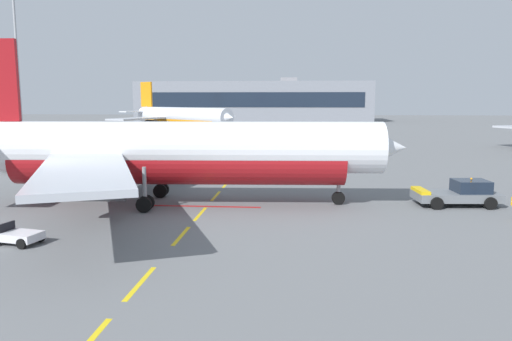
{
  "coord_description": "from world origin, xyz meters",
  "views": [
    {
      "loc": [
        24.72,
        -13.1,
        7.81
      ],
      "look_at": [
        21.28,
        26.19,
        2.12
      ],
      "focal_mm": 34.61,
      "sensor_mm": 36.0,
      "label": 1
    }
  ],
  "objects_px": {
    "airliner_mid_left": "(181,117)",
    "fuel_service_truck": "(19,157)",
    "ground_power_truck": "(263,152)",
    "apron_light_mast_near": "(16,42)",
    "airliner_foreground": "(171,152)",
    "pushback_tug": "(459,193)",
    "uld_cargo_container": "(45,191)"
  },
  "relations": [
    {
      "from": "airliner_mid_left",
      "to": "fuel_service_truck",
      "type": "height_order",
      "value": "airliner_mid_left"
    },
    {
      "from": "ground_power_truck",
      "to": "apron_light_mast_near",
      "type": "xyz_separation_m",
      "value": [
        -37.87,
        14.23,
        14.54
      ]
    },
    {
      "from": "airliner_foreground",
      "to": "airliner_mid_left",
      "type": "height_order",
      "value": "airliner_foreground"
    },
    {
      "from": "airliner_foreground",
      "to": "pushback_tug",
      "type": "xyz_separation_m",
      "value": [
        21.38,
        1.31,
        -3.05
      ]
    },
    {
      "from": "uld_cargo_container",
      "to": "apron_light_mast_near",
      "type": "distance_m",
      "value": 44.87
    },
    {
      "from": "airliner_foreground",
      "to": "pushback_tug",
      "type": "relative_size",
      "value": 5.6
    },
    {
      "from": "airliner_mid_left",
      "to": "fuel_service_truck",
      "type": "xyz_separation_m",
      "value": [
        -3.67,
        -58.36,
        -2.23
      ]
    },
    {
      "from": "fuel_service_truck",
      "to": "uld_cargo_container",
      "type": "bearing_deg",
      "value": -53.81
    },
    {
      "from": "airliner_foreground",
      "to": "ground_power_truck",
      "type": "height_order",
      "value": "airliner_foreground"
    },
    {
      "from": "airliner_foreground",
      "to": "ground_power_truck",
      "type": "bearing_deg",
      "value": 76.26
    },
    {
      "from": "airliner_mid_left",
      "to": "ground_power_truck",
      "type": "xyz_separation_m",
      "value": [
        22.25,
        -51.23,
        -2.23
      ]
    },
    {
      "from": "uld_cargo_container",
      "to": "apron_light_mast_near",
      "type": "bearing_deg",
      "value": 122.16
    },
    {
      "from": "pushback_tug",
      "to": "uld_cargo_container",
      "type": "bearing_deg",
      "value": -177.98
    },
    {
      "from": "uld_cargo_container",
      "to": "apron_light_mast_near",
      "type": "xyz_separation_m",
      "value": [
        -22.43,
        35.68,
        15.39
      ]
    },
    {
      "from": "airliner_foreground",
      "to": "uld_cargo_container",
      "type": "xyz_separation_m",
      "value": [
        -10.14,
        0.2,
        -3.15
      ]
    },
    {
      "from": "fuel_service_truck",
      "to": "ground_power_truck",
      "type": "bearing_deg",
      "value": 15.37
    },
    {
      "from": "fuel_service_truck",
      "to": "apron_light_mast_near",
      "type": "xyz_separation_m",
      "value": [
        -11.95,
        21.35,
        14.54
      ]
    },
    {
      "from": "airliner_foreground",
      "to": "uld_cargo_container",
      "type": "relative_size",
      "value": 18.36
    },
    {
      "from": "airliner_mid_left",
      "to": "fuel_service_truck",
      "type": "distance_m",
      "value": 58.51
    },
    {
      "from": "airliner_foreground",
      "to": "apron_light_mast_near",
      "type": "bearing_deg",
      "value": 132.23
    },
    {
      "from": "airliner_foreground",
      "to": "airliner_mid_left",
      "type": "xyz_separation_m",
      "value": [
        -16.96,
        72.89,
        -0.08
      ]
    },
    {
      "from": "apron_light_mast_near",
      "to": "fuel_service_truck",
      "type": "bearing_deg",
      "value": -60.77
    },
    {
      "from": "airliner_foreground",
      "to": "pushback_tug",
      "type": "distance_m",
      "value": 21.64
    },
    {
      "from": "airliner_foreground",
      "to": "uld_cargo_container",
      "type": "bearing_deg",
      "value": 178.86
    },
    {
      "from": "pushback_tug",
      "to": "ground_power_truck",
      "type": "distance_m",
      "value": 25.94
    },
    {
      "from": "airliner_mid_left",
      "to": "ground_power_truck",
      "type": "relative_size",
      "value": 4.12
    },
    {
      "from": "ground_power_truck",
      "to": "uld_cargo_container",
      "type": "height_order",
      "value": "ground_power_truck"
    },
    {
      "from": "ground_power_truck",
      "to": "apron_light_mast_near",
      "type": "relative_size",
      "value": 0.28
    },
    {
      "from": "airliner_foreground",
      "to": "fuel_service_truck",
      "type": "distance_m",
      "value": 25.34
    },
    {
      "from": "ground_power_truck",
      "to": "apron_light_mast_near",
      "type": "height_order",
      "value": "apron_light_mast_near"
    },
    {
      "from": "airliner_mid_left",
      "to": "apron_light_mast_near",
      "type": "height_order",
      "value": "apron_light_mast_near"
    },
    {
      "from": "fuel_service_truck",
      "to": "ground_power_truck",
      "type": "xyz_separation_m",
      "value": [
        25.92,
        7.13,
        0.0
      ]
    }
  ]
}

